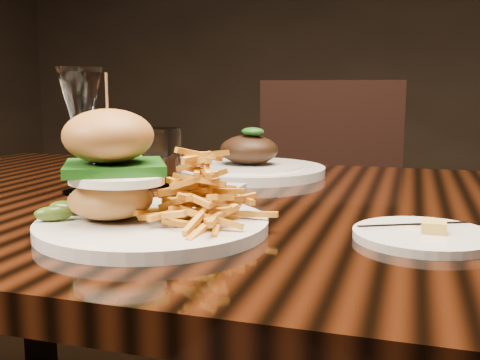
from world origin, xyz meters
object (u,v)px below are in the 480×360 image
(burger_plate, at_px, (151,189))
(chair_far, at_px, (327,213))
(wine_glass, at_px, (81,101))
(dining_table, at_px, (268,249))
(far_dish, at_px, (249,166))

(burger_plate, relative_size, chair_far, 0.30)
(wine_glass, xyz_separation_m, chair_far, (0.28, 0.91, -0.36))
(dining_table, xyz_separation_m, burger_plate, (-0.09, -0.22, 0.13))
(wine_glass, bearing_deg, far_dish, 52.23)
(burger_plate, distance_m, far_dish, 0.47)
(dining_table, distance_m, burger_plate, 0.27)
(dining_table, xyz_separation_m, far_dish, (-0.10, 0.25, 0.10))
(burger_plate, xyz_separation_m, wine_glass, (-0.22, 0.20, 0.10))
(far_dish, xyz_separation_m, chair_far, (0.07, 0.64, -0.23))
(dining_table, distance_m, far_dish, 0.29)
(dining_table, bearing_deg, wine_glass, -176.02)
(wine_glass, height_order, chair_far, wine_glass)
(far_dish, bearing_deg, chair_far, 84.03)
(dining_table, relative_size, chair_far, 1.68)
(burger_plate, relative_size, far_dish, 0.92)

